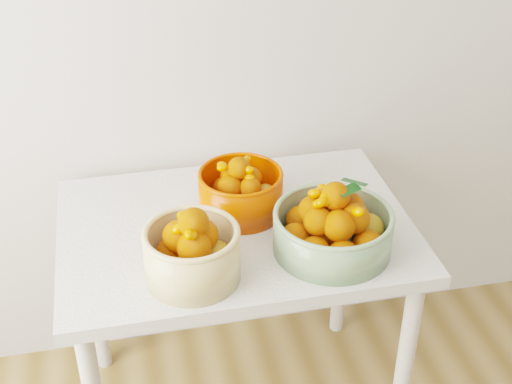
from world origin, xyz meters
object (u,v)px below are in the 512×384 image
bowl_cream (192,252)px  bowl_orange (240,191)px  bowl_green (333,227)px  table (236,251)px

bowl_cream → bowl_orange: bowl_cream is taller
bowl_green → bowl_orange: size_ratio=1.70×
bowl_green → bowl_cream: bearing=-174.2°
table → bowl_green: bearing=-36.1°
table → bowl_cream: bearing=-125.6°
bowl_cream → bowl_green: bowl_cream is taller
table → bowl_green: (0.23, -0.17, 0.17)m
bowl_cream → bowl_orange: size_ratio=1.27×
bowl_green → table: bearing=143.9°
bowl_cream → bowl_green: size_ratio=0.75×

